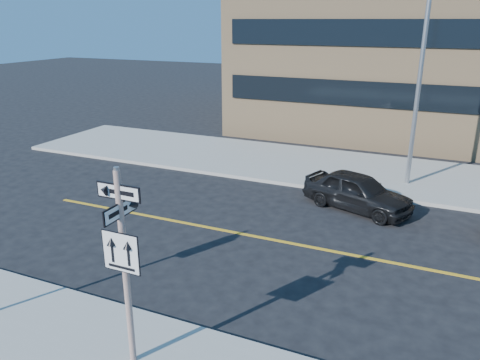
% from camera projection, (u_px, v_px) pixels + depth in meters
% --- Properties ---
extents(ground, '(120.00, 120.00, 0.00)m').
position_uv_depth(ground, '(195.00, 301.00, 11.60)').
color(ground, black).
rests_on(ground, ground).
extents(sign_pole, '(0.92, 0.92, 4.06)m').
position_uv_depth(sign_pole, '(124.00, 259.00, 8.63)').
color(sign_pole, silver).
rests_on(sign_pole, near_sidewalk).
extents(parked_car_a, '(2.87, 4.34, 1.37)m').
position_uv_depth(parked_car_a, '(357.00, 191.00, 17.03)').
color(parked_car_a, black).
rests_on(parked_car_a, ground).
extents(streetlight_a, '(0.55, 2.25, 8.00)m').
position_uv_depth(streetlight_a, '(420.00, 71.00, 17.82)').
color(streetlight_a, gray).
rests_on(streetlight_a, far_sidewalk).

